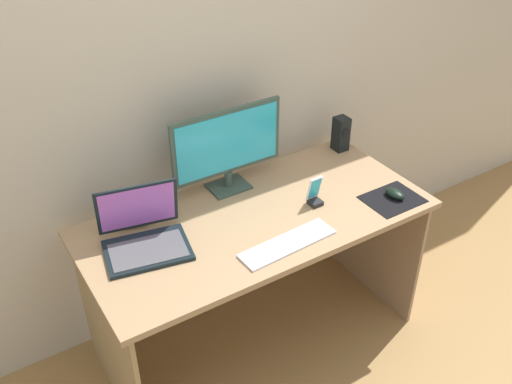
# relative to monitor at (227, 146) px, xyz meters

# --- Properties ---
(ground_plane) EXTENTS (8.00, 8.00, 0.00)m
(ground_plane) POSITION_rel_monitor_xyz_m (-0.01, -0.26, -0.95)
(ground_plane) COLOR olive
(wall_back) EXTENTS (6.00, 0.04, 2.50)m
(wall_back) POSITION_rel_monitor_xyz_m (-0.01, 0.18, 0.30)
(wall_back) COLOR #B3AA94
(wall_back) RESTS_ON ground_plane
(desk) EXTENTS (1.50, 0.70, 0.74)m
(desk) POSITION_rel_monitor_xyz_m (-0.01, -0.26, -0.36)
(desk) COLOR #967652
(desk) RESTS_ON ground_plane
(monitor) EXTENTS (0.53, 0.14, 0.39)m
(monitor) POSITION_rel_monitor_xyz_m (0.00, 0.00, 0.00)
(monitor) COLOR #304439
(monitor) RESTS_ON desk
(speaker_right) EXTENTS (0.07, 0.08, 0.18)m
(speaker_right) POSITION_rel_monitor_xyz_m (0.66, 0.01, -0.13)
(speaker_right) COLOR black
(speaker_right) RESTS_ON desk
(laptop) EXTENTS (0.38, 0.34, 0.24)m
(laptop) POSITION_rel_monitor_xyz_m (-0.49, -0.18, -0.17)
(laptop) COLOR black
(laptop) RESTS_ON desk
(fishbowl) EXTENTS (0.15, 0.15, 0.15)m
(fishbowl) POSITION_rel_monitor_xyz_m (-0.46, -0.01, -0.14)
(fishbowl) COLOR silver
(fishbowl) RESTS_ON desk
(keyboard_external) EXTENTS (0.42, 0.13, 0.01)m
(keyboard_external) POSITION_rel_monitor_xyz_m (-0.01, -0.49, -0.21)
(keyboard_external) COLOR white
(keyboard_external) RESTS_ON desk
(mousepad) EXTENTS (0.25, 0.20, 0.00)m
(mousepad) POSITION_rel_monitor_xyz_m (0.57, -0.47, -0.21)
(mousepad) COLOR black
(mousepad) RESTS_ON desk
(mouse) EXTENTS (0.07, 0.11, 0.04)m
(mouse) POSITION_rel_monitor_xyz_m (0.59, -0.47, -0.19)
(mouse) COLOR black
(mouse) RESTS_ON mousepad
(phone_in_dock) EXTENTS (0.06, 0.06, 0.14)m
(phone_in_dock) POSITION_rel_monitor_xyz_m (0.25, -0.31, -0.17)
(phone_in_dock) COLOR black
(phone_in_dock) RESTS_ON desk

